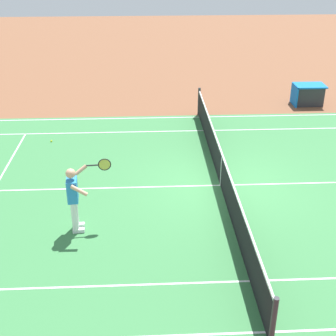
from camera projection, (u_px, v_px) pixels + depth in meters
name	position (u px, v px, depth m)	size (l,w,h in m)	color
ground_plane	(221.00, 185.00, 13.39)	(60.00, 60.00, 0.00)	brown
court_slab	(221.00, 185.00, 13.39)	(24.20, 11.40, 0.00)	#387A42
court_line_markings	(221.00, 185.00, 13.39)	(23.85, 11.05, 0.01)	white
tennis_net	(221.00, 170.00, 13.17)	(0.10, 11.70, 1.08)	#2D2D33
tennis_player_near	(74.00, 196.00, 11.01)	(1.04, 0.79, 1.70)	white
tennis_ball	(51.00, 141.00, 16.13)	(0.07, 0.07, 0.07)	#CCE01E
equipment_cart_tarped	(308.00, 94.00, 19.43)	(1.25, 0.84, 0.85)	#2D2D33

